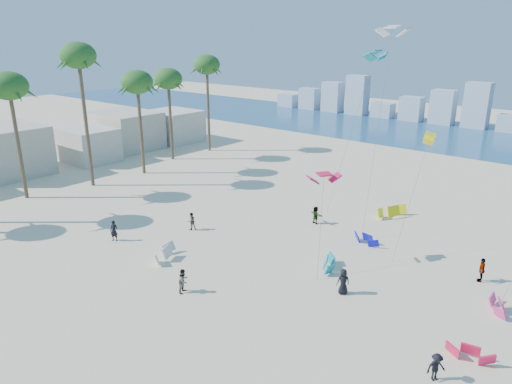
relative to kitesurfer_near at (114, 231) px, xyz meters
The scene contains 10 objects.
ground 10.79m from the kitesurfer_near, 53.06° to the right, with size 220.00×220.00×0.00m, color beige.
ocean 63.74m from the kitesurfer_near, 84.18° to the left, with size 220.00×220.00×0.00m, color navy.
kitesurfer_near is the anchor object (origin of this frame).
kitesurfer_mid 11.00m from the kitesurfer_near, ahead, with size 0.83×0.65×1.71m, color gray.
kitesurfers_far 20.03m from the kitesurfer_near, 26.08° to the left, with size 28.08×18.32×1.80m.
grounded_kites 19.86m from the kitesurfer_near, 31.40° to the left, with size 24.22×23.05×1.09m.
flying_kites 29.27m from the kitesurfer_near, 36.04° to the left, with size 28.08×28.13×17.86m.
palm_row 20.93m from the kitesurfer_near, 155.04° to the left, with size 7.23×44.80×15.98m.
beachfront_buildings 29.90m from the kitesurfer_near, 155.83° to the left, with size 11.50×43.00×6.00m.
distant_skyline 73.63m from the kitesurfer_near, 85.89° to the left, with size 85.00×3.00×8.40m.
Camera 1 is at (26.16, -11.65, 16.60)m, focal length 32.89 mm.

